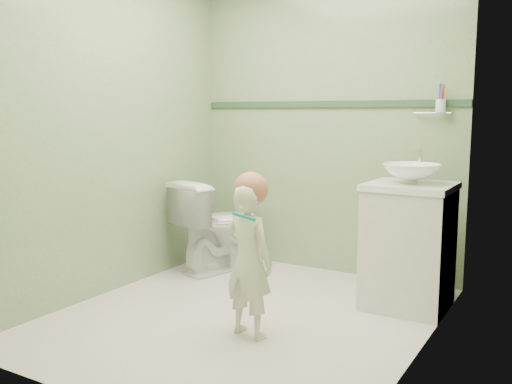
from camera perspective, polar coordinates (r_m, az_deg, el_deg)
The scene contains 12 objects.
ground at distance 3.66m, azimuth -1.22°, elevation -12.48°, with size 2.50×2.50×0.00m, color beige.
room_shell at distance 3.43m, azimuth -1.28°, elevation 6.67°, with size 2.50×2.54×2.40m.
trim_stripe at distance 4.52m, azimuth 7.10°, elevation 8.86°, with size 2.20×0.02×0.05m, color #2C4C34.
vanity at distance 3.84m, azimuth 15.21°, elevation -5.52°, with size 0.52×0.50×0.80m, color beige.
counter at distance 3.77m, azimuth 15.44°, elevation 0.55°, with size 0.54×0.52×0.04m, color white.
basin at distance 3.76m, azimuth 15.49°, elevation 1.82°, with size 0.37×0.37×0.13m, color white.
faucet at distance 3.93m, azimuth 16.24°, elevation 3.23°, with size 0.03×0.13×0.18m.
cup_holder at distance 4.19m, azimuth 18.17°, elevation 8.34°, with size 0.26×0.07×0.21m.
toilet at distance 4.59m, azimuth -3.85°, elevation -3.37°, with size 0.42×0.73×0.75m, color white.
toddler at distance 3.23m, azimuth -0.76°, elevation -6.99°, with size 0.32×0.21×0.89m, color beige.
hair_cap at distance 3.17m, azimuth -0.54°, elevation 0.28°, with size 0.20×0.20×0.20m, color #B2624A.
teal_toothbrush at distance 3.03m, azimuth -1.24°, elevation -2.41°, with size 0.11×0.14×0.08m.
Camera 1 is at (1.80, -2.91, 1.29)m, focal length 39.38 mm.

